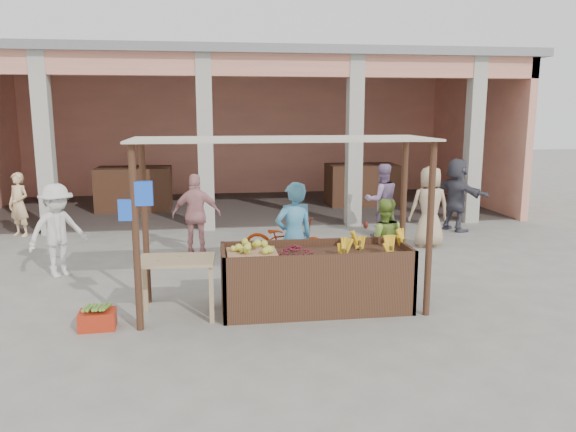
{
  "coord_description": "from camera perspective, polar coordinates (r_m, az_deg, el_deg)",
  "views": [
    {
      "loc": [
        -0.94,
        -7.39,
        2.74
      ],
      "look_at": [
        0.28,
        1.2,
        1.11
      ],
      "focal_mm": 35.0,
      "sensor_mm": 36.0,
      "label": 1
    }
  ],
  "objects": [
    {
      "name": "melon_tray",
      "position": [
        7.64,
        -3.7,
        -3.43
      ],
      "size": [
        0.67,
        0.58,
        0.19
      ],
      "color": "#AB7C58",
      "rests_on": "fruit_stall"
    },
    {
      "name": "berry_heap",
      "position": [
        7.69,
        0.72,
        -3.38
      ],
      "size": [
        0.48,
        0.4,
        0.15
      ],
      "primitive_type": "ellipsoid",
      "color": "maroon",
      "rests_on": "fruit_stall"
    },
    {
      "name": "plantain_bundle",
      "position": [
        7.62,
        -18.86,
        -8.88
      ],
      "size": [
        0.34,
        0.24,
        0.07
      ],
      "primitive_type": null,
      "color": "olive",
      "rests_on": "red_crate"
    },
    {
      "name": "papaya_pile",
      "position": [
        7.58,
        -11.31,
        -3.62
      ],
      "size": [
        0.64,
        0.36,
        0.18
      ],
      "primitive_type": null,
      "color": "#468D2E",
      "rests_on": "side_table"
    },
    {
      "name": "stall_awning",
      "position": [
        7.55,
        -1.01,
        4.84
      ],
      "size": [
        4.09,
        1.35,
        2.39
      ],
      "color": "#4E2F1F",
      "rests_on": "ground"
    },
    {
      "name": "banana_heap",
      "position": [
        7.9,
        8.58,
        -2.9
      ],
      "size": [
        1.17,
        0.64,
        0.21
      ],
      "primitive_type": null,
      "color": "yellow",
      "rests_on": "fruit_stall"
    },
    {
      "name": "shopper_c",
      "position": [
        11.69,
        14.19,
        1.34
      ],
      "size": [
        0.89,
        0.6,
        1.83
      ],
      "primitive_type": "imported",
      "rotation": [
        0.0,
        0.0,
        3.11
      ],
      "color": "tan",
      "rests_on": "ground"
    },
    {
      "name": "ground",
      "position": [
        7.94,
        -0.8,
        -9.55
      ],
      "size": [
        60.0,
        60.0,
        0.0
      ],
      "primitive_type": "plane",
      "color": "slate",
      "rests_on": "ground"
    },
    {
      "name": "market_building",
      "position": [
        16.35,
        -4.67,
        10.49
      ],
      "size": [
        14.4,
        6.4,
        4.2
      ],
      "color": "#F0A17D",
      "rests_on": "ground"
    },
    {
      "name": "shopper_b",
      "position": [
        10.83,
        -9.29,
        0.4
      ],
      "size": [
        1.01,
        0.58,
        1.67
      ],
      "primitive_type": "imported",
      "rotation": [
        0.0,
        0.0,
        3.08
      ],
      "color": "#D28D8D",
      "rests_on": "ground"
    },
    {
      "name": "fruit_stall",
      "position": [
        7.88,
        2.82,
        -6.63
      ],
      "size": [
        2.6,
        0.95,
        0.8
      ],
      "primitive_type": "cube",
      "color": "#4E2F1F",
      "rests_on": "ground"
    },
    {
      "name": "red_crate",
      "position": [
        7.67,
        -18.79,
        -9.95
      ],
      "size": [
        0.47,
        0.35,
        0.23
      ],
      "primitive_type": "cube",
      "rotation": [
        0.0,
        0.0,
        0.05
      ],
      "color": "#AE2812",
      "rests_on": "ground"
    },
    {
      "name": "shopper_a",
      "position": [
        10.07,
        -22.38,
        -1.02
      ],
      "size": [
        1.18,
        1.1,
        1.69
      ],
      "primitive_type": "imported",
      "rotation": [
        0.0,
        0.0,
        0.67
      ],
      "color": "silver",
      "rests_on": "ground"
    },
    {
      "name": "produce_sacks",
      "position": [
        13.4,
        8.69,
        0.16
      ],
      "size": [
        0.86,
        0.54,
        0.66
      ],
      "color": "maroon",
      "rests_on": "ground"
    },
    {
      "name": "shopper_f",
      "position": [
        12.49,
        9.51,
        1.94
      ],
      "size": [
        0.89,
        0.55,
        1.76
      ],
      "primitive_type": "imported",
      "rotation": [
        0.0,
        0.0,
        3.21
      ],
      "color": "#997AA8",
      "rests_on": "ground"
    },
    {
      "name": "shopper_e",
      "position": [
        13.69,
        -25.68,
        1.18
      ],
      "size": [
        0.68,
        0.63,
        1.47
      ],
      "primitive_type": "imported",
      "rotation": [
        0.0,
        0.0,
        -0.53
      ],
      "color": "#EBC089",
      "rests_on": "ground"
    },
    {
      "name": "shopper_d",
      "position": [
        13.46,
        16.72,
        2.28
      ],
      "size": [
        1.26,
        1.77,
        1.77
      ],
      "primitive_type": "imported",
      "rotation": [
        0.0,
        0.0,
        1.97
      ],
      "color": "#494855",
      "rests_on": "ground"
    },
    {
      "name": "side_table",
      "position": [
        7.63,
        -11.25,
        -5.29
      ],
      "size": [
        1.04,
        0.72,
        0.81
      ],
      "rotation": [
        0.0,
        0.0,
        -0.05
      ],
      "color": "tan",
      "rests_on": "ground"
    },
    {
      "name": "vendor_green",
      "position": [
        8.93,
        9.67,
        -2.45
      ],
      "size": [
        0.78,
        0.54,
        1.48
      ],
      "primitive_type": "imported",
      "rotation": [
        0.0,
        0.0,
        2.95
      ],
      "color": "#8CB341",
      "rests_on": "ground"
    },
    {
      "name": "vendor_blue",
      "position": [
        8.53,
        0.61,
        -1.79
      ],
      "size": [
        0.79,
        0.67,
        1.81
      ],
      "primitive_type": "imported",
      "rotation": [
        0.0,
        0.0,
        3.42
      ],
      "color": "#4896C0",
      "rests_on": "ground"
    },
    {
      "name": "motorcycle",
      "position": [
        10.13,
        -0.23,
        -2.49
      ],
      "size": [
        1.22,
        1.76,
        0.87
      ],
      "primitive_type": "imported",
      "rotation": [
        0.0,
        0.0,
        1.14
      ],
      "color": "#8F2102",
      "rests_on": "ground"
    }
  ]
}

